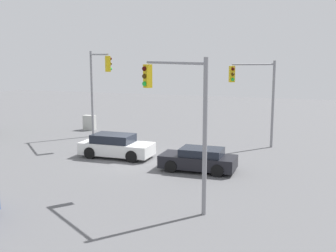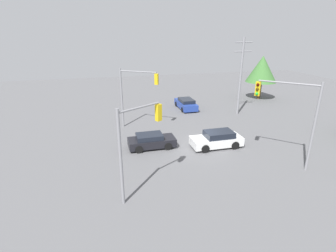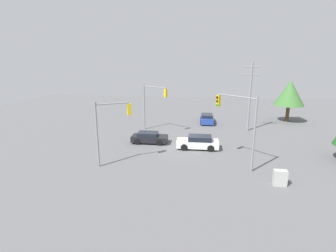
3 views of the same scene
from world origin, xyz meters
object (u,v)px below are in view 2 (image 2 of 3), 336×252
Objects in this scene: sedan_white at (217,139)px; traffic_signal_aux at (291,109)px; sedan_dark at (151,141)px; traffic_signal_main at (135,88)px; traffic_signal_cross at (137,135)px; sedan_blue at (186,104)px.

sedan_white is 0.69× the size of traffic_signal_aux.
sedan_dark is 0.66× the size of traffic_signal_main.
traffic_signal_cross is (1.60, 11.94, -0.26)m from traffic_signal_main.
traffic_signal_main is 14.53m from traffic_signal_aux.
traffic_signal_main is (6.16, -6.52, 3.57)m from sedan_white.
sedan_blue is at bearing 32.11° from traffic_signal_cross.
traffic_signal_main is at bearing 43.35° from sedan_white.
sedan_white is 6.75m from traffic_signal_aux.
traffic_signal_cross is (7.75, 5.42, 3.31)m from sedan_white.
traffic_signal_aux is at bearing -14.44° from traffic_signal_main.
sedan_white is 0.72× the size of traffic_signal_main.
traffic_signal_aux is (-9.64, 10.87, 0.23)m from traffic_signal_main.
traffic_signal_aux reaches higher than sedan_dark.
sedan_white is 9.65m from traffic_signal_main.
traffic_signal_main is at bearing -142.24° from sedan_blue.
sedan_white is 5.79m from sedan_dark.
traffic_signal_main reaches higher than sedan_dark.
traffic_signal_aux reaches higher than sedan_blue.
sedan_dark is (6.82, 10.89, -0.04)m from sedan_blue.
sedan_dark is 0.70× the size of traffic_signal_cross.
traffic_signal_cross reaches higher than sedan_white.
traffic_signal_cross is at bearing -17.40° from sedan_dark.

